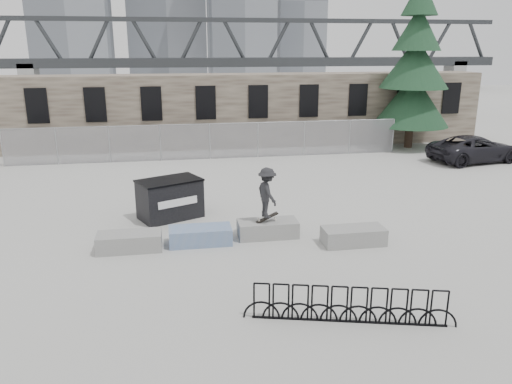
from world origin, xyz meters
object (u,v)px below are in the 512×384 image
planter_offset (353,235)px  suv (475,149)px  planter_center_left (200,235)px  dumpster (170,199)px  planter_center_right (268,228)px  bike_rack (349,305)px  spruce_tree (414,69)px  planter_far_left (129,241)px  skateboarder (267,193)px

planter_offset → suv: (10.86, 10.34, 0.43)m
planter_center_left → suv: bearing=31.0°
planter_center_left → dumpster: (-0.94, 2.76, 0.45)m
planter_center_left → planter_center_right: size_ratio=1.00×
bike_rack → suv: (12.66, 14.89, 0.29)m
bike_rack → spruce_tree: size_ratio=0.42×
dumpster → bike_rack: dumpster is taller
planter_far_left → skateboarder: (4.47, 0.35, 1.25)m
planter_offset → spruce_tree: spruce_tree is taller
planter_far_left → spruce_tree: 21.88m
planter_offset → suv: 15.00m
bike_rack → suv: 19.54m
suv → skateboarder: skateboarder is taller
planter_offset → dumpster: (-5.83, 3.62, 0.45)m
planter_offset → bike_rack: (-1.80, -4.55, 0.14)m
planter_center_right → spruce_tree: size_ratio=0.17×
planter_center_left → bike_rack: (3.09, -5.41, 0.14)m
bike_rack → skateboarder: bearing=98.6°
planter_center_left → bike_rack: size_ratio=0.42×
planter_center_left → spruce_tree: bearing=44.8°
planter_center_left → planter_offset: bearing=-10.0°
spruce_tree → planter_far_left: bearing=-139.2°
dumpster → planter_far_left: bearing=-138.8°
dumpster → spruce_tree: 19.02m
planter_far_left → planter_center_left: 2.24m
planter_center_left → skateboarder: 2.57m
suv → skateboarder: size_ratio=2.79×
planter_offset → suv: size_ratio=0.38×
planter_offset → spruce_tree: 17.87m
spruce_tree → suv: 6.24m
planter_far_left → dumpster: size_ratio=0.77×
planter_far_left → bike_rack: 7.49m
planter_offset → planter_center_right: bearing=156.9°
planter_center_left → skateboarder: (2.24, 0.20, 1.25)m
spruce_tree → skateboarder: spruce_tree is taller
spruce_tree → skateboarder: 18.29m
planter_center_right → suv: 16.33m
suv → dumpster: bearing=102.4°
planter_offset → planter_far_left: bearing=174.2°
planter_offset → suv: bearing=43.6°
planter_center_left → suv: (15.75, 9.48, 0.43)m
planter_far_left → planter_center_right: bearing=5.0°
suv → planter_center_left: bearing=111.5°
planter_offset → planter_center_left: bearing=170.0°
bike_rack → skateboarder: size_ratio=2.56×
dumpster → planter_center_left: bearing=-95.9°
planter_center_right → suv: size_ratio=0.38×
suv → skateboarder: (-13.51, -9.27, 0.83)m
planter_center_left → spruce_tree: (13.97, 13.85, 4.51)m
planter_far_left → bike_rack: bearing=-44.7°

